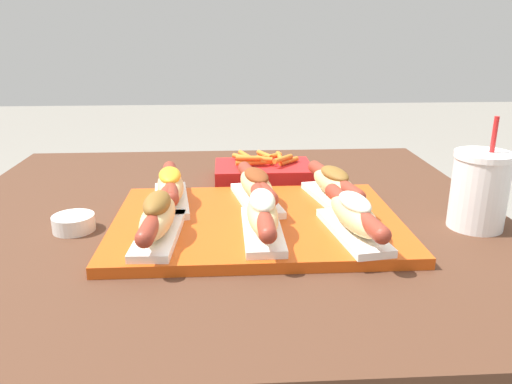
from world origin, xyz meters
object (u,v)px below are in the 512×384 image
at_px(hot_dog_1, 262,214).
at_px(hot_dog_4, 256,186).
at_px(serving_tray, 257,222).
at_px(hot_dog_0, 158,217).
at_px(hot_dog_2, 354,215).
at_px(drink_cup, 479,190).
at_px(hot_dog_5, 334,185).
at_px(sauce_bowl, 74,222).
at_px(hot_dog_3, 171,186).
at_px(fries_basket, 263,171).

height_order(hot_dog_1, hot_dog_4, hot_dog_1).
height_order(serving_tray, hot_dog_4, hot_dog_4).
relative_size(hot_dog_0, hot_dog_2, 1.01).
height_order(serving_tray, drink_cup, drink_cup).
xyz_separation_m(hot_dog_0, hot_dog_5, (0.31, 0.15, -0.00)).
xyz_separation_m(hot_dog_5, drink_cup, (0.23, -0.10, 0.02)).
xyz_separation_m(hot_dog_2, sauce_bowl, (-0.46, 0.09, -0.04)).
xyz_separation_m(hot_dog_3, hot_dog_4, (0.16, -0.01, -0.00)).
xyz_separation_m(serving_tray, hot_dog_4, (0.00, 0.08, 0.04)).
xyz_separation_m(hot_dog_2, hot_dog_4, (-0.14, 0.16, -0.00)).
xyz_separation_m(hot_dog_3, sauce_bowl, (-0.16, -0.08, -0.04)).
xyz_separation_m(hot_dog_0, drink_cup, (0.54, 0.05, 0.02)).
distance_m(hot_dog_3, drink_cup, 0.54).
xyz_separation_m(hot_dog_1, fries_basket, (0.03, 0.36, -0.03)).
bearing_deg(drink_cup, hot_dog_5, 156.98).
bearing_deg(sauce_bowl, drink_cup, -2.09).
height_order(serving_tray, sauce_bowl, sauce_bowl).
relative_size(hot_dog_0, sauce_bowl, 3.19).
relative_size(drink_cup, fries_basket, 0.89).
height_order(hot_dog_1, drink_cup, drink_cup).
xyz_separation_m(sauce_bowl, fries_basket, (0.35, 0.28, 0.00)).
bearing_deg(hot_dog_1, sauce_bowl, 166.53).
relative_size(hot_dog_0, hot_dog_3, 1.00).
height_order(serving_tray, fries_basket, fries_basket).
bearing_deg(fries_basket, hot_dog_1, -94.51).
bearing_deg(fries_basket, sauce_bowl, -140.90).
xyz_separation_m(hot_dog_4, fries_basket, (0.03, 0.21, -0.03)).
distance_m(serving_tray, hot_dog_2, 0.17).
bearing_deg(hot_dog_0, hot_dog_1, 1.49).
xyz_separation_m(hot_dog_4, hot_dog_5, (0.15, 0.00, 0.00)).
height_order(hot_dog_5, fries_basket, hot_dog_5).
relative_size(hot_dog_2, hot_dog_4, 1.01).
relative_size(hot_dog_5, fries_basket, 1.02).
bearing_deg(serving_tray, sauce_bowl, 179.24).
distance_m(hot_dog_0, fries_basket, 0.41).
xyz_separation_m(serving_tray, hot_dog_1, (0.00, -0.07, 0.04)).
bearing_deg(sauce_bowl, hot_dog_1, -13.47).
bearing_deg(hot_dog_2, hot_dog_5, 89.19).
bearing_deg(hot_dog_1, hot_dog_0, -178.51).
bearing_deg(hot_dog_1, hot_dog_2, -4.86).
distance_m(serving_tray, hot_dog_5, 0.17).
bearing_deg(hot_dog_2, serving_tray, 150.35).
relative_size(hot_dog_1, fries_basket, 1.04).
height_order(serving_tray, hot_dog_0, hot_dog_0).
height_order(hot_dog_5, sauce_bowl, hot_dog_5).
bearing_deg(hot_dog_3, fries_basket, 46.60).
distance_m(hot_dog_1, fries_basket, 0.36).
bearing_deg(fries_basket, hot_dog_0, -117.82).
relative_size(hot_dog_1, sauce_bowl, 3.20).
bearing_deg(hot_dog_5, serving_tray, -153.05).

